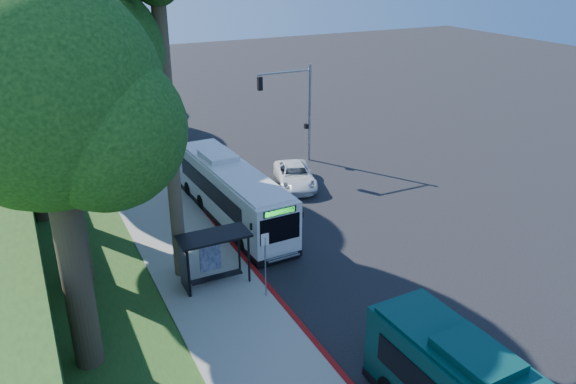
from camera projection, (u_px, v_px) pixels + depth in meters
ground at (318, 228)px, 31.12m from camera, size 140.00×140.00×0.00m
sidewalk at (191, 256)px, 28.13m from camera, size 4.50×70.00×0.12m
red_curb at (265, 283)px, 25.76m from camera, size 0.25×30.00×0.13m
grass_verge at (59, 238)px, 29.94m from camera, size 8.00×70.00×0.06m
bus_shelter at (208, 250)px, 25.10m from camera, size 3.20×1.51×2.55m
stop_sign_pole at (265, 257)px, 23.98m from camera, size 0.35×0.06×3.17m
traffic_signal_pole at (297, 102)px, 39.17m from camera, size 4.10×0.30×7.00m
palm_tree at (158, 0)px, 21.68m from camera, size 4.20×4.20×14.40m
tree_0 at (43, 33)px, 21.66m from camera, size 8.40×8.00×15.70m
tree_2 at (33, 14)px, 35.34m from camera, size 8.82×8.40×15.12m
tree_4 at (28, 6)px, 49.03m from camera, size 8.40×8.00×14.14m
tree_5 at (36, 8)px, 56.32m from camera, size 7.35×7.00×12.86m
tree_6 at (50, 107)px, 17.09m from camera, size 7.56×7.20×13.74m
white_bus at (232, 191)px, 31.56m from camera, size 2.93×11.59×3.43m
pickup at (295, 176)px, 36.46m from camera, size 3.70×5.47×1.39m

